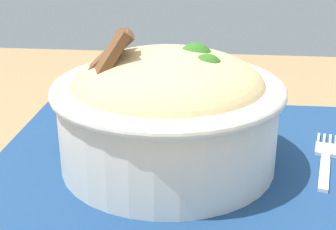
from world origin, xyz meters
The scene contains 3 objects.
placemat centered at (-0.01, 0.02, 0.74)m, with size 0.46×0.35×0.00m, color navy.
bowl centered at (-0.06, 0.03, 0.80)m, with size 0.22×0.22×0.14m.
fork centered at (0.09, 0.05, 0.74)m, with size 0.04×0.12×0.00m.
Camera 1 is at (-0.02, -0.40, 0.96)m, focal length 52.30 mm.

